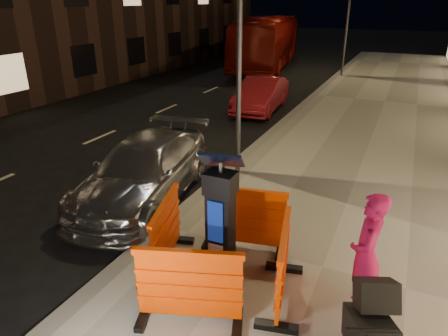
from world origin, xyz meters
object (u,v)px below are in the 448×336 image
at_px(barrier_kerbside, 166,234).
at_px(man, 366,255).
at_px(car_silver, 146,197).
at_px(bus_doubledecker, 266,67).
at_px(barrier_bldgside, 283,265).
at_px(parking_kiosk, 221,223).
at_px(car_red, 261,110).
at_px(barrier_back, 245,219).
at_px(barrier_front, 189,287).
at_px(stroller, 370,329).

distance_m(barrier_kerbside, man, 2.97).
xyz_separation_m(car_silver, bus_doubledecker, (-3.76, 18.95, 0.00)).
bearing_deg(bus_doubledecker, barrier_bldgside, -79.44).
distance_m(parking_kiosk, car_silver, 3.65).
bearing_deg(barrier_bldgside, barrier_kerbside, 77.79).
bearing_deg(car_red, barrier_kerbside, -82.36).
xyz_separation_m(parking_kiosk, barrier_back, (0.00, 0.95, -0.44)).
bearing_deg(bus_doubledecker, barrier_back, -81.00).
xyz_separation_m(barrier_front, barrier_back, (0.00, 1.90, 0.00)).
height_order(parking_kiosk, stroller, parking_kiosk).
distance_m(man, stroller, 1.00).
relative_size(barrier_back, stroller, 1.43).
height_order(parking_kiosk, bus_doubledecker, parking_kiosk).
xyz_separation_m(barrier_back, stroller, (2.19, -1.61, -0.06)).
bearing_deg(parking_kiosk, barrier_back, 75.79).
height_order(parking_kiosk, barrier_front, parking_kiosk).
bearing_deg(barrier_bldgside, man, -89.23).
bearing_deg(barrier_front, car_silver, 114.09).
xyz_separation_m(bus_doubledecker, stroller, (8.75, -21.65, 0.65)).
xyz_separation_m(barrier_back, bus_doubledecker, (-6.56, 20.03, -0.71)).
relative_size(barrier_back, car_red, 0.36).
relative_size(barrier_bldgside, car_red, 0.36).
xyz_separation_m(barrier_bldgside, stroller, (1.24, -0.66, -0.06)).
relative_size(barrier_kerbside, bus_doubledecker, 0.13).
bearing_deg(man, barrier_bldgside, -79.78).
bearing_deg(car_silver, man, -29.16).
relative_size(parking_kiosk, barrier_back, 1.40).
distance_m(parking_kiosk, car_red, 10.80).
xyz_separation_m(car_red, man, (5.06, -10.05, 1.03)).
xyz_separation_m(barrier_kerbside, stroller, (3.14, -0.66, -0.06)).
height_order(barrier_front, man, man).
height_order(barrier_front, stroller, barrier_front).
bearing_deg(stroller, car_silver, 128.93).
bearing_deg(barrier_bldgside, stroller, -130.29).
relative_size(barrier_kerbside, car_red, 0.36).
height_order(barrier_back, stroller, barrier_back).
bearing_deg(stroller, barrier_back, 120.89).
bearing_deg(stroller, car_red, 92.91).
bearing_deg(barrier_kerbside, barrier_back, -61.21).
xyz_separation_m(parking_kiosk, barrier_front, (0.00, -0.95, -0.44)).
bearing_deg(barrier_back, car_red, 97.01).
bearing_deg(car_silver, stroller, -36.99).
xyz_separation_m(man, stroller, (0.20, -0.90, -0.38)).
bearing_deg(car_red, barrier_bldgside, -72.66).
relative_size(barrier_back, barrier_kerbside, 1.00).
bearing_deg(car_silver, bus_doubledecker, 92.53).
xyz_separation_m(barrier_back, car_red, (-3.07, 9.34, -0.71)).
distance_m(barrier_back, barrier_kerbside, 1.34).
height_order(car_silver, bus_doubledecker, bus_doubledecker).
bearing_deg(barrier_kerbside, barrier_bldgside, -106.21).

